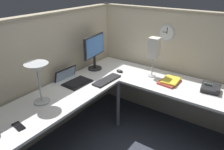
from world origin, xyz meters
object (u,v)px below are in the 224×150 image
desk_lamp_dome (37,71)px  wall_clock (167,33)px  desk_lamp_paper (154,49)px  office_phone (211,89)px  monitor (94,50)px  computer_mouse (120,71)px  book_stack (170,81)px  laptop (72,80)px  cell_phone (19,126)px  keyboard (107,80)px

desk_lamp_dome → wall_clock: bearing=-23.9°
desk_lamp_paper → office_phone: bearing=-89.9°
monitor → desk_lamp_dome: monitor is taller
computer_mouse → desk_lamp_paper: size_ratio=0.20×
monitor → computer_mouse: (0.11, -0.36, -0.28)m
monitor → book_stack: (0.20, -1.07, -0.27)m
desk_lamp_paper → computer_mouse: bearing=108.4°
book_stack → wall_clock: bearing=34.3°
desk_lamp_paper → laptop: bearing=134.1°
book_stack → wall_clock: size_ratio=1.36×
laptop → cell_phone: 0.98m
keyboard → desk_lamp_dome: size_ratio=0.97×
desk_lamp_dome → computer_mouse: bearing=-12.0°
monitor → book_stack: monitor is taller
computer_mouse → desk_lamp_dome: (-1.15, 0.24, 0.35)m
cell_phone → keyboard: bearing=3.0°
office_phone → desk_lamp_dome: bearing=132.1°
monitor → desk_lamp_dome: bearing=-173.7°
desk_lamp_dome → wall_clock: size_ratio=2.02×
office_phone → laptop: bearing=116.0°
computer_mouse → desk_lamp_paper: desk_lamp_paper is taller
computer_mouse → desk_lamp_paper: 0.58m
desk_lamp_dome → cell_phone: 0.56m
monitor → cell_phone: monitor is taller
monitor → book_stack: bearing=-79.5°
monitor → desk_lamp_dome: (-1.04, -0.11, 0.07)m
computer_mouse → cell_phone: (-1.54, 0.08, -0.01)m
wall_clock → office_phone: bearing=-112.7°
laptop → office_phone: 1.69m
monitor → book_stack: 1.12m
keyboard → book_stack: (0.42, -0.69, 0.01)m
monitor → laptop: size_ratio=1.26×
monitor → cell_phone: bearing=-168.8°
desk_lamp_dome → cell_phone: size_ratio=3.09×
cell_phone → wall_clock: 2.12m
cell_phone → book_stack: 1.80m
laptop → keyboard: bearing=-53.2°
desk_lamp_paper → book_stack: bearing=-101.6°
wall_clock → laptop: bearing=142.6°
office_phone → wall_clock: wall_clock is taller
monitor → wall_clock: wall_clock is taller
cell_phone → desk_lamp_paper: size_ratio=0.27×
laptop → desk_lamp_paper: desk_lamp_paper is taller
office_phone → book_stack: office_phone is taller
book_stack → office_phone: bearing=-83.1°
office_phone → desk_lamp_paper: size_ratio=0.42×
monitor → office_phone: monitor is taller
monitor → keyboard: monitor is taller
monitor → cell_phone: 1.48m
desk_lamp_dome → book_stack: (1.23, -0.95, -0.34)m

